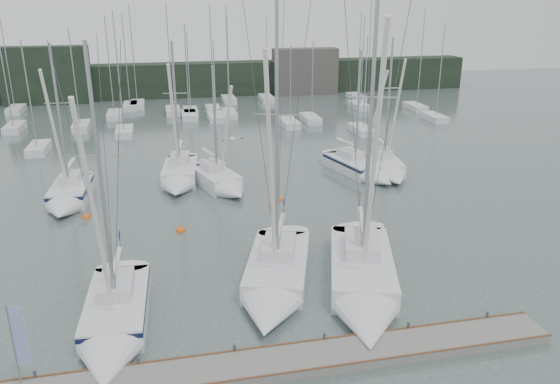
{
  "coord_description": "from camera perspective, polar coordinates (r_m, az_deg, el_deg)",
  "views": [
    {
      "loc": [
        -4.29,
        -23.63,
        14.74
      ],
      "look_at": [
        1.97,
        5.0,
        4.13
      ],
      "focal_mm": 35.0,
      "sensor_mm": 36.0,
      "label": 1
    }
  ],
  "objects": [
    {
      "name": "ground",
      "position": [
        28.18,
        -1.78,
        -11.65
      ],
      "size": [
        160.0,
        160.0,
        0.0
      ],
      "primitive_type": "plane",
      "color": "#485854",
      "rests_on": "ground"
    },
    {
      "name": "dock",
      "position": [
        24.02,
        0.53,
        -17.35
      ],
      "size": [
        24.0,
        2.0,
        0.4
      ],
      "primitive_type": "cube",
      "color": "slate",
      "rests_on": "ground"
    },
    {
      "name": "far_treeline",
      "position": [
        86.61,
        -9.57,
        11.51
      ],
      "size": [
        90.0,
        4.0,
        5.0
      ],
      "primitive_type": "cube",
      "color": "black",
      "rests_on": "ground"
    },
    {
      "name": "far_building_left",
      "position": [
        85.77,
        -23.25,
        11.14
      ],
      "size": [
        12.0,
        3.0,
        8.0
      ],
      "primitive_type": "cube",
      "color": "black",
      "rests_on": "ground"
    },
    {
      "name": "far_building_right",
      "position": [
        87.28,
        2.62,
        12.48
      ],
      "size": [
        10.0,
        3.0,
        7.0
      ],
      "primitive_type": "cube",
      "color": "#464340",
      "rests_on": "ground"
    },
    {
      "name": "mast_forest",
      "position": [
        70.73,
        -7.67,
        8.09
      ],
      "size": [
        58.73,
        27.23,
        13.96
      ],
      "color": "silver",
      "rests_on": "ground"
    },
    {
      "name": "sailboat_near_left",
      "position": [
        26.54,
        -16.99,
        -13.34
      ],
      "size": [
        3.16,
        9.39,
        14.03
      ],
      "rotation": [
        0.0,
        0.0,
        -0.04
      ],
      "color": "silver",
      "rests_on": "ground"
    },
    {
      "name": "sailboat_near_center",
      "position": [
        28.62,
        -0.64,
        -9.82
      ],
      "size": [
        6.03,
        10.39,
        15.66
      ],
      "rotation": [
        0.0,
        0.0,
        -0.31
      ],
      "color": "silver",
      "rests_on": "ground"
    },
    {
      "name": "sailboat_near_right",
      "position": [
        28.54,
        8.76,
        -9.99
      ],
      "size": [
        6.52,
        11.76,
        17.1
      ],
      "rotation": [
        0.0,
        0.0,
        -0.3
      ],
      "color": "silver",
      "rests_on": "ground"
    },
    {
      "name": "sailboat_mid_a",
      "position": [
        43.2,
        -21.29,
        -0.57
      ],
      "size": [
        3.0,
        7.45,
        12.5
      ],
      "rotation": [
        0.0,
        0.0,
        -0.05
      ],
      "color": "silver",
      "rests_on": "ground"
    },
    {
      "name": "sailboat_mid_b",
      "position": [
        45.43,
        -10.51,
        1.44
      ],
      "size": [
        3.67,
        8.5,
        12.28
      ],
      "rotation": [
        0.0,
        0.0,
        -0.12
      ],
      "color": "silver",
      "rests_on": "ground"
    },
    {
      "name": "sailboat_mid_c",
      "position": [
        43.73,
        -6.04,
        0.9
      ],
      "size": [
        4.68,
        7.68,
        10.51
      ],
      "rotation": [
        0.0,
        0.0,
        0.32
      ],
      "color": "silver",
      "rests_on": "ground"
    },
    {
      "name": "sailboat_mid_d",
      "position": [
        47.47,
        8.62,
        2.31
      ],
      "size": [
        4.63,
        8.81,
        11.35
      ],
      "rotation": [
        0.0,
        0.0,
        0.26
      ],
      "color": "silver",
      "rests_on": "ground"
    },
    {
      "name": "sailboat_mid_e",
      "position": [
        47.94,
        11.2,
        2.32
      ],
      "size": [
        3.35,
        7.88,
        12.31
      ],
      "rotation": [
        0.0,
        0.0,
        -0.12
      ],
      "color": "silver",
      "rests_on": "ground"
    },
    {
      "name": "buoy_a",
      "position": [
        36.84,
        -10.35,
        -4.03
      ],
      "size": [
        0.65,
        0.65,
        0.65
      ],
      "primitive_type": "sphere",
      "color": "#D85A13",
      "rests_on": "ground"
    },
    {
      "name": "buoy_b",
      "position": [
        41.63,
        0.02,
        -0.84
      ],
      "size": [
        0.55,
        0.55,
        0.55
      ],
      "primitive_type": "sphere",
      "color": "#D85A13",
      "rests_on": "ground"
    },
    {
      "name": "buoy_c",
      "position": [
        40.74,
        -19.56,
        -2.52
      ],
      "size": [
        0.61,
        0.61,
        0.61
      ],
      "primitive_type": "sphere",
      "color": "#D85A13",
      "rests_on": "ground"
    },
    {
      "name": "dock_banner",
      "position": [
        23.16,
        -25.72,
        -13.82
      ],
      "size": [
        0.57,
        0.15,
        3.79
      ],
      "rotation": [
        0.0,
        0.0,
        -0.19
      ],
      "color": "#94979B",
      "rests_on": "dock"
    },
    {
      "name": "seagull",
      "position": [
        27.59,
        -4.99,
        5.57
      ],
      "size": [
        1.02,
        0.48,
        0.2
      ],
      "rotation": [
        0.0,
        0.0,
        0.23
      ],
      "color": "white",
      "rests_on": "ground"
    },
    {
      "name": "buoy_d",
      "position": [
        40.39,
        -0.69,
        -1.51
      ],
      "size": [
        0.64,
        0.64,
        0.64
      ],
      "primitive_type": "sphere",
      "color": "#D85A13",
      "rests_on": "ground"
    }
  ]
}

